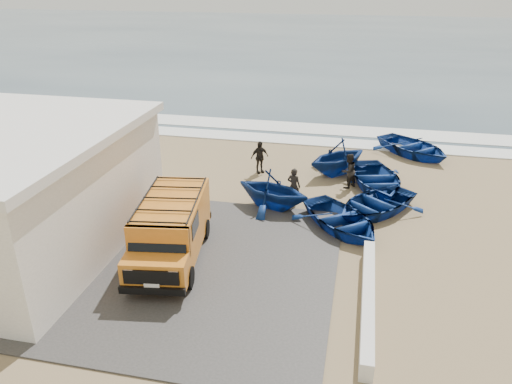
{
  "coord_description": "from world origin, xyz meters",
  "views": [
    {
      "loc": [
        4.36,
        -15.36,
        9.06
      ],
      "look_at": [
        0.63,
        1.77,
        1.2
      ],
      "focal_mm": 35.0,
      "sensor_mm": 36.0,
      "label": 1
    }
  ],
  "objects_px": {
    "boat_near_right": "(375,203)",
    "boat_near_left": "(341,219)",
    "van": "(171,227)",
    "fisherman_front": "(294,186)",
    "parapet": "(368,300)",
    "boat_mid_left": "(273,189)",
    "fisherman_back": "(260,157)",
    "boat_mid_right": "(376,179)",
    "boat_far_right": "(413,147)",
    "fisherman_middle": "(348,171)",
    "boat_far_left": "(338,157)",
    "building": "(1,190)"
  },
  "relations": [
    {
      "from": "parapet",
      "to": "fisherman_middle",
      "type": "distance_m",
      "value": 8.87
    },
    {
      "from": "boat_far_right",
      "to": "fisherman_back",
      "type": "height_order",
      "value": "fisherman_back"
    },
    {
      "from": "parapet",
      "to": "fisherman_middle",
      "type": "height_order",
      "value": "fisherman_middle"
    },
    {
      "from": "boat_far_right",
      "to": "boat_near_right",
      "type": "bearing_deg",
      "value": -148.78
    },
    {
      "from": "van",
      "to": "fisherman_back",
      "type": "distance_m",
      "value": 8.38
    },
    {
      "from": "parapet",
      "to": "boat_mid_left",
      "type": "relative_size",
      "value": 1.9
    },
    {
      "from": "fisherman_middle",
      "to": "building",
      "type": "bearing_deg",
      "value": -15.2
    },
    {
      "from": "van",
      "to": "boat_mid_right",
      "type": "bearing_deg",
      "value": 39.54
    },
    {
      "from": "parapet",
      "to": "fisherman_back",
      "type": "distance_m",
      "value": 11.06
    },
    {
      "from": "boat_near_right",
      "to": "boat_near_left",
      "type": "bearing_deg",
      "value": -86.84
    },
    {
      "from": "boat_near_right",
      "to": "fisherman_front",
      "type": "xyz_separation_m",
      "value": [
        -3.34,
        0.18,
        0.38
      ]
    },
    {
      "from": "boat_mid_left",
      "to": "boat_far_right",
      "type": "bearing_deg",
      "value": -18.77
    },
    {
      "from": "boat_mid_left",
      "to": "boat_far_left",
      "type": "xyz_separation_m",
      "value": [
        2.35,
        4.37,
        0.04
      ]
    },
    {
      "from": "boat_mid_right",
      "to": "fisherman_back",
      "type": "height_order",
      "value": "fisherman_back"
    },
    {
      "from": "building",
      "to": "boat_near_right",
      "type": "relative_size",
      "value": 2.35
    },
    {
      "from": "building",
      "to": "boat_near_right",
      "type": "bearing_deg",
      "value": 23.11
    },
    {
      "from": "building",
      "to": "fisherman_front",
      "type": "bearing_deg",
      "value": 30.9
    },
    {
      "from": "boat_mid_left",
      "to": "boat_near_right",
      "type": "bearing_deg",
      "value": -65.01
    },
    {
      "from": "boat_far_right",
      "to": "boat_far_left",
      "type": "bearing_deg",
      "value": 179.39
    },
    {
      "from": "fisherman_front",
      "to": "boat_near_right",
      "type": "bearing_deg",
      "value": -169.76
    },
    {
      "from": "van",
      "to": "fisherman_front",
      "type": "xyz_separation_m",
      "value": [
        3.41,
        5.16,
        -0.36
      ]
    },
    {
      "from": "boat_near_left",
      "to": "boat_near_right",
      "type": "height_order",
      "value": "boat_near_right"
    },
    {
      "from": "boat_near_right",
      "to": "fisherman_front",
      "type": "bearing_deg",
      "value": -143.52
    },
    {
      "from": "building",
      "to": "boat_far_right",
      "type": "xyz_separation_m",
      "value": [
        14.68,
        12.89,
        -1.72
      ]
    },
    {
      "from": "fisherman_back",
      "to": "van",
      "type": "bearing_deg",
      "value": -139.92
    },
    {
      "from": "boat_mid_left",
      "to": "fisherman_middle",
      "type": "xyz_separation_m",
      "value": [
        2.93,
        2.81,
        -0.03
      ]
    },
    {
      "from": "boat_near_right",
      "to": "boat_far_left",
      "type": "bearing_deg",
      "value": 153.77
    },
    {
      "from": "boat_far_left",
      "to": "fisherman_middle",
      "type": "bearing_deg",
      "value": -26.62
    },
    {
      "from": "boat_near_right",
      "to": "van",
      "type": "bearing_deg",
      "value": -104.13
    },
    {
      "from": "boat_near_right",
      "to": "boat_far_right",
      "type": "xyz_separation_m",
      "value": [
        1.99,
        7.48,
        0.03
      ]
    },
    {
      "from": "van",
      "to": "boat_near_left",
      "type": "bearing_deg",
      "value": 22.31
    },
    {
      "from": "parapet",
      "to": "boat_far_right",
      "type": "distance_m",
      "value": 14.06
    },
    {
      "from": "parapet",
      "to": "fisherman_back",
      "type": "bearing_deg",
      "value": 118.51
    },
    {
      "from": "van",
      "to": "fisherman_back",
      "type": "xyz_separation_m",
      "value": [
        1.3,
        8.27,
        -0.36
      ]
    },
    {
      "from": "boat_near_left",
      "to": "fisherman_back",
      "type": "xyz_separation_m",
      "value": [
        -4.21,
        4.99,
        0.38
      ]
    },
    {
      "from": "boat_far_left",
      "to": "fisherman_middle",
      "type": "relative_size",
      "value": 2.08
    },
    {
      "from": "building",
      "to": "fisherman_back",
      "type": "bearing_deg",
      "value": 50.3
    },
    {
      "from": "boat_near_right",
      "to": "fisherman_middle",
      "type": "height_order",
      "value": "fisherman_middle"
    },
    {
      "from": "van",
      "to": "fisherman_middle",
      "type": "bearing_deg",
      "value": 44.45
    },
    {
      "from": "boat_near_right",
      "to": "fisherman_back",
      "type": "relative_size",
      "value": 2.52
    },
    {
      "from": "van",
      "to": "fisherman_back",
      "type": "height_order",
      "value": "van"
    },
    {
      "from": "building",
      "to": "van",
      "type": "bearing_deg",
      "value": 4.19
    },
    {
      "from": "van",
      "to": "boat_far_left",
      "type": "distance_m",
      "value": 10.22
    },
    {
      "from": "boat_far_left",
      "to": "boat_near_right",
      "type": "bearing_deg",
      "value": -22.81
    },
    {
      "from": "boat_near_left",
      "to": "boat_mid_right",
      "type": "distance_m",
      "value": 4.48
    },
    {
      "from": "boat_mid_left",
      "to": "fisherman_back",
      "type": "distance_m",
      "value": 3.96
    },
    {
      "from": "van",
      "to": "parapet",
      "type": "bearing_deg",
      "value": -20.77
    },
    {
      "from": "boat_near_left",
      "to": "boat_mid_left",
      "type": "height_order",
      "value": "boat_mid_left"
    },
    {
      "from": "fisherman_middle",
      "to": "fisherman_back",
      "type": "relative_size",
      "value": 1.0
    },
    {
      "from": "boat_far_left",
      "to": "fisherman_back",
      "type": "relative_size",
      "value": 2.09
    }
  ]
}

